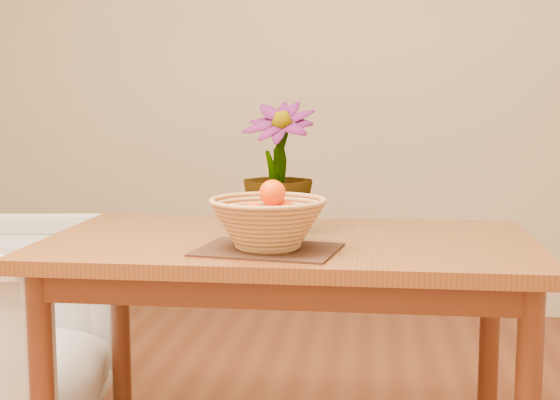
# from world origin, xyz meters

# --- Properties ---
(wall_back) EXTENTS (4.00, 0.02, 2.70)m
(wall_back) POSITION_xyz_m (0.00, 2.25, 1.35)
(wall_back) COLOR beige
(wall_back) RESTS_ON floor
(table) EXTENTS (1.40, 0.80, 0.75)m
(table) POSITION_xyz_m (0.00, 0.30, 0.66)
(table) COLOR brown
(table) RESTS_ON floor
(placemat) EXTENTS (0.40, 0.32, 0.01)m
(placemat) POSITION_xyz_m (-0.04, 0.11, 0.75)
(placemat) COLOR #3A1E15
(placemat) RESTS_ON table
(wicker_basket) EXTENTS (0.31, 0.31, 0.13)m
(wicker_basket) POSITION_xyz_m (-0.04, 0.11, 0.82)
(wicker_basket) COLOR #AD7348
(wicker_basket) RESTS_ON placemat
(orange_pile) EXTENTS (0.15, 0.16, 0.13)m
(orange_pile) POSITION_xyz_m (-0.03, 0.11, 0.85)
(orange_pile) COLOR #F62E04
(orange_pile) RESTS_ON wicker_basket
(potted_plant) EXTENTS (0.25, 0.25, 0.39)m
(potted_plant) POSITION_xyz_m (-0.05, 0.40, 0.95)
(potted_plant) COLOR #123F12
(potted_plant) RESTS_ON table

